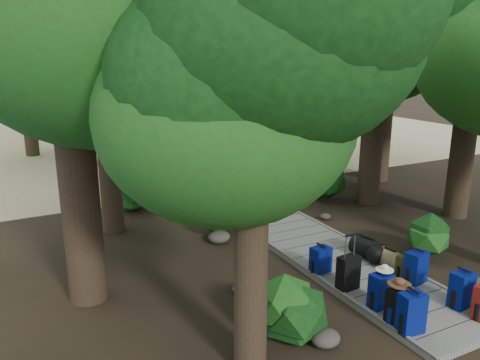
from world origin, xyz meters
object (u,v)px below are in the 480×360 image
backpack_left_a (412,311)px  lone_suitcase_on_sand (196,161)px  kayak (91,161)px  suitcase_on_boardwalk (348,273)px  backpack_left_c (381,289)px  backpack_right_c (416,266)px  backpack_left_d (321,258)px  duffel_right_black (367,248)px  duffel_right_khaki (389,259)px  sun_lounger (236,150)px  backpack_right_b (462,288)px  backpack_right_d (405,264)px  backpack_left_b (398,304)px

backpack_left_a → lone_suitcase_on_sand: bearing=91.1°
lone_suitcase_on_sand → kayak: lone_suitcase_on_sand is taller
suitcase_on_boardwalk → kayak: suitcase_on_boardwalk is taller
suitcase_on_boardwalk → backpack_left_c: bearing=-89.0°
backpack_right_c → kayak: backpack_right_c is taller
suitcase_on_boardwalk → kayak: (-2.45, 13.67, -0.26)m
backpack_left_d → backpack_right_c: 1.89m
backpack_left_a → duffel_right_black: size_ratio=1.08×
duffel_right_khaki → sun_lounger: sun_lounger is taller
backpack_left_c → backpack_right_b: 1.47m
backpack_right_d → kayak: size_ratio=0.14×
backpack_left_b → sun_lounger: (3.78, 13.67, -0.15)m
backpack_left_d → sun_lounger: (3.78, 11.50, -0.11)m
backpack_left_b → backpack_right_d: (1.43, 1.23, -0.10)m
backpack_left_a → backpack_left_c: bearing=88.6°
suitcase_on_boardwalk → kayak: 13.89m
duffel_right_khaki → suitcase_on_boardwalk: 1.48m
backpack_left_b → duffel_right_khaki: 2.23m
sun_lounger → duffel_right_khaki: bearing=-83.3°
lone_suitcase_on_sand → duffel_right_black: bearing=-89.0°
backpack_right_c → sun_lounger: (2.37, 12.75, -0.16)m
backpack_left_b → backpack_left_d: size_ratio=1.15×
backpack_left_d → backpack_right_d: (1.43, -0.94, -0.05)m
duffel_right_black → backpack_left_a: bearing=-129.3°
backpack_left_d → backpack_left_a: bearing=-96.7°
backpack_left_c → sun_lounger: 13.65m
backpack_right_d → duffel_right_black: backpack_right_d is taller
kayak → sun_lounger: sun_lounger is taller
duffel_right_khaki → kayak: size_ratio=0.16×
backpack_left_c → duffel_right_black: (1.28, 1.76, -0.13)m
backpack_right_b → duffel_right_khaki: bearing=83.8°
backpack_left_a → sun_lounger: backpack_left_a is taller
backpack_left_b → backpack_right_d: 1.89m
backpack_left_a → backpack_left_d: size_ratio=1.26×
backpack_left_c → backpack_left_d: size_ratio=1.17×
backpack_right_c → backpack_left_c: bearing=-174.2°
backpack_left_c → backpack_right_b: size_ratio=0.97×
duffel_right_khaki → suitcase_on_boardwalk: (-1.43, -0.36, 0.15)m
backpack_left_c → lone_suitcase_on_sand: bearing=80.7°
backpack_right_d → kayak: 14.29m
backpack_right_d → suitcase_on_boardwalk: 1.41m
suitcase_on_boardwalk → lone_suitcase_on_sand: suitcase_on_boardwalk is taller
backpack_right_b → backpack_right_d: backpack_right_b is taller
duffel_right_khaki → backpack_right_b: bearing=-97.5°
kayak → backpack_left_d: bearing=-96.0°
backpack_left_a → kayak: 15.48m
backpack_left_d → lone_suitcase_on_sand: (1.20, 9.98, -0.05)m
backpack_left_a → kayak: size_ratio=0.22×
backpack_right_b → duffel_right_khaki: (0.04, 1.81, -0.18)m
backpack_left_a → kayak: bearing=105.6°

